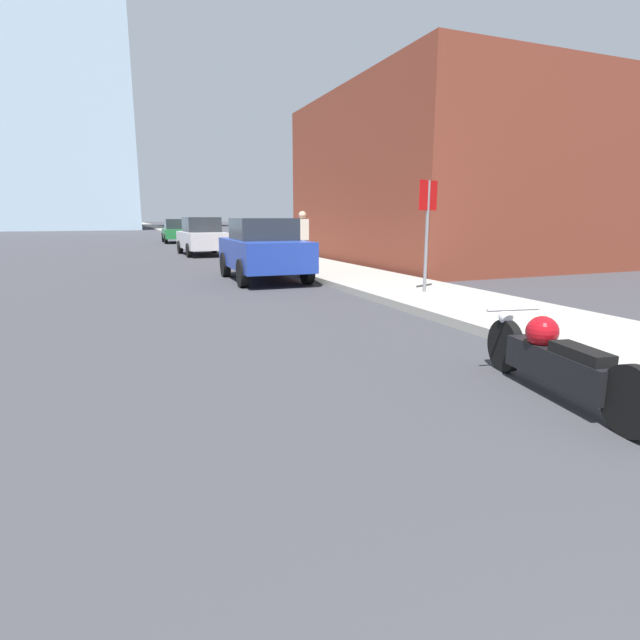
% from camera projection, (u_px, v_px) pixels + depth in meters
% --- Properties ---
extents(sidewalk, '(2.51, 240.00, 0.15)m').
position_uv_depth(sidewalk, '(204.00, 239.00, 37.83)').
color(sidewalk, gray).
rests_on(sidewalk, ground_plane).
extents(brick_storefront, '(12.99, 10.94, 6.16)m').
position_uv_depth(brick_storefront, '(491.00, 182.00, 19.89)').
color(brick_storefront, brown).
rests_on(brick_storefront, ground_plane).
extents(motorcycle, '(0.70, 2.33, 0.75)m').
position_uv_depth(motorcycle, '(555.00, 360.00, 4.76)').
color(motorcycle, black).
rests_on(motorcycle, ground_plane).
extents(parked_car_blue, '(1.96, 3.98, 1.68)m').
position_uv_depth(parked_car_blue, '(263.00, 249.00, 13.57)').
color(parked_car_blue, '#1E3899').
rests_on(parked_car_blue, ground_plane).
extents(parked_car_silver, '(1.91, 4.14, 1.70)m').
position_uv_depth(parked_car_silver, '(202.00, 236.00, 22.75)').
color(parked_car_silver, '#BCBCC1').
rests_on(parked_car_silver, ground_plane).
extents(parked_car_green, '(1.97, 4.04, 1.58)m').
position_uv_depth(parked_car_green, '(177.00, 231.00, 33.81)').
color(parked_car_green, '#1E6B33').
rests_on(parked_car_green, ground_plane).
extents(stop_sign, '(0.57, 0.26, 2.29)m').
position_uv_depth(stop_sign, '(427.00, 217.00, 10.31)').
color(stop_sign, slate).
rests_on(stop_sign, sidewalk).
extents(pedestrian, '(0.36, 0.24, 1.74)m').
position_uv_depth(pedestrian, '(303.00, 238.00, 16.01)').
color(pedestrian, '#38383D').
rests_on(pedestrian, sidewalk).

